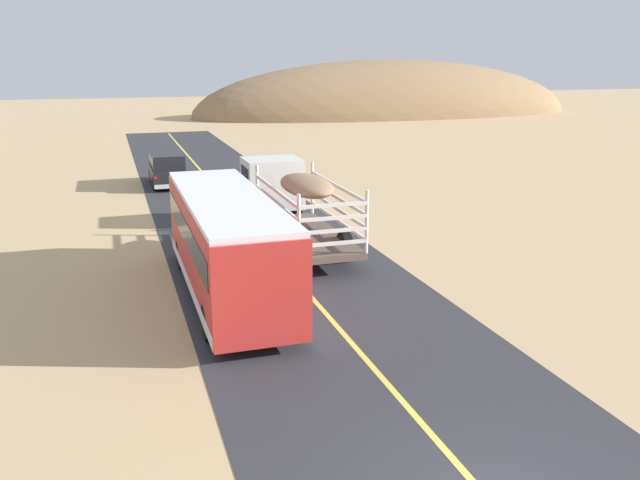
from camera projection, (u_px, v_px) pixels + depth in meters
livestock_truck at (285, 193)px, 27.97m from camera, size 2.53×9.70×3.02m
bus at (227, 243)px, 20.63m from camera, size 2.54×10.00×3.21m
car_far at (167, 167)px, 38.68m from camera, size 1.90×4.62×1.93m
distant_hill at (390, 115)px, 86.15m from camera, size 51.26×17.56×13.89m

